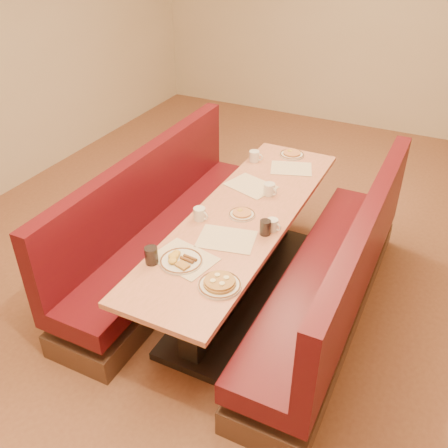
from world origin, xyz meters
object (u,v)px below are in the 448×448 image
at_px(coffee_mug_a, 273,225).
at_px(soda_tumbler_near, 151,255).
at_px(coffee_mug_c, 270,189).
at_px(eggs_plate, 180,260).
at_px(soda_tumbler_mid, 265,227).
at_px(booth_right, 334,283).
at_px(diner_table, 242,255).
at_px(coffee_mug_b, 200,214).
at_px(pancake_plate, 220,284).
at_px(coffee_mug_d, 255,156).
at_px(booth_left, 162,233).

relative_size(coffee_mug_a, soda_tumbler_near, 0.97).
xyz_separation_m(coffee_mug_c, soda_tumbler_near, (-0.35, -1.14, 0.01)).
distance_m(eggs_plate, soda_tumbler_mid, 0.65).
distance_m(booth_right, soda_tumbler_mid, 0.68).
bearing_deg(diner_table, coffee_mug_a, -20.64).
bearing_deg(soda_tumbler_mid, soda_tumbler_near, -130.01).
bearing_deg(eggs_plate, coffee_mug_a, 57.40).
bearing_deg(coffee_mug_b, soda_tumbler_mid, 16.19).
distance_m(pancake_plate, coffee_mug_a, 0.71).
xyz_separation_m(eggs_plate, coffee_mug_c, (0.18, 1.06, 0.03)).
relative_size(eggs_plate, coffee_mug_a, 2.45).
distance_m(diner_table, coffee_mug_c, 0.56).
distance_m(pancake_plate, coffee_mug_d, 1.72).
bearing_deg(pancake_plate, soda_tumbler_mid, 87.22).
bearing_deg(soda_tumbler_near, pancake_plate, -1.76).
relative_size(diner_table, booth_right, 1.00).
relative_size(diner_table, soda_tumbler_near, 21.54).
xyz_separation_m(coffee_mug_a, coffee_mug_d, (-0.55, 0.95, 0.00)).
bearing_deg(pancake_plate, coffee_mug_c, 97.19).
height_order(booth_left, pancake_plate, booth_left).
distance_m(soda_tumbler_near, soda_tumbler_mid, 0.81).
bearing_deg(pancake_plate, booth_left, 139.45).
bearing_deg(soda_tumbler_mid, coffee_mug_b, -175.87).
bearing_deg(soda_tumbler_near, coffee_mug_c, 73.19).
bearing_deg(pancake_plate, diner_table, 104.67).
xyz_separation_m(booth_left, coffee_mug_d, (0.46, 0.85, 0.44)).
bearing_deg(coffee_mug_c, soda_tumbler_near, -83.06).
xyz_separation_m(eggs_plate, soda_tumbler_mid, (0.36, 0.54, 0.04)).
relative_size(booth_left, booth_right, 1.00).
bearing_deg(booth_right, diner_table, 180.00).
bearing_deg(soda_tumbler_near, booth_left, 119.72).
relative_size(booth_left, soda_tumbler_mid, 23.35).
distance_m(coffee_mug_d, soda_tumbler_near, 1.64).
height_order(coffee_mug_d, soda_tumbler_mid, soda_tumbler_mid).
bearing_deg(soda_tumbler_mid, coffee_mug_a, 67.03).
height_order(coffee_mug_b, soda_tumbler_mid, soda_tumbler_mid).
bearing_deg(coffee_mug_a, eggs_plate, -108.14).
bearing_deg(coffee_mug_a, soda_tumbler_mid, -98.50).
xyz_separation_m(diner_table, eggs_plate, (-0.12, -0.71, 0.39)).
relative_size(pancake_plate, soda_tumbler_near, 2.27).
height_order(booth_right, coffee_mug_a, booth_right).
bearing_deg(coffee_mug_d, diner_table, -74.14).
relative_size(eggs_plate, soda_tumbler_mid, 2.58).
relative_size(booth_right, coffee_mug_d, 19.83).
bearing_deg(coffee_mug_c, soda_tumbler_mid, -47.47).
distance_m(diner_table, booth_right, 0.73).
xyz_separation_m(booth_right, soda_tumbler_mid, (-0.49, -0.17, 0.44)).
bearing_deg(diner_table, pancake_plate, -75.33).
bearing_deg(eggs_plate, booth_left, 130.90).
xyz_separation_m(diner_table, soda_tumbler_near, (-0.28, -0.79, 0.43)).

